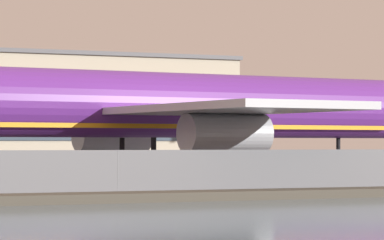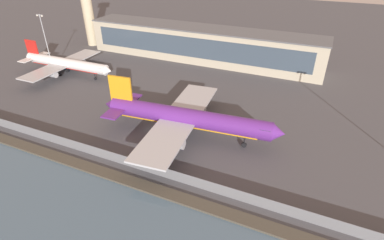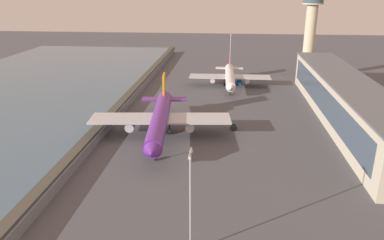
# 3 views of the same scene
# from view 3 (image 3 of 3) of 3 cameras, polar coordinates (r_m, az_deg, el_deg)

# --- Properties ---
(ground_plane) EXTENTS (500.00, 500.00, 0.00)m
(ground_plane) POSITION_cam_3_polar(r_m,az_deg,el_deg) (122.70, -4.44, -0.75)
(ground_plane) COLOR #4C4C51
(shoreline_seawall) EXTENTS (320.00, 3.00, 0.50)m
(shoreline_seawall) POSITION_cam_3_polar(r_m,az_deg,el_deg) (127.63, -13.55, -0.32)
(shoreline_seawall) COLOR #474238
(shoreline_seawall) RESTS_ON ground
(perimeter_fence) EXTENTS (280.00, 0.10, 2.72)m
(perimeter_fence) POSITION_cam_3_polar(r_m,az_deg,el_deg) (125.89, -11.65, 0.08)
(perimeter_fence) COLOR slate
(perimeter_fence) RESTS_ON ground
(cargo_jet_purple) EXTENTS (49.79, 42.72, 15.08)m
(cargo_jet_purple) POSITION_cam_3_polar(r_m,az_deg,el_deg) (111.17, -4.90, 0.18)
(cargo_jet_purple) COLOR #602889
(cargo_jet_purple) RESTS_ON ground
(passenger_jet_white_red) EXTENTS (42.51, 36.36, 12.20)m
(passenger_jet_white_red) POSITION_cam_3_polar(r_m,az_deg,el_deg) (169.08, 5.79, 6.61)
(passenger_jet_white_red) COLOR white
(passenger_jet_white_red) RESTS_ON ground
(baggage_tug) EXTENTS (3.38, 2.00, 1.80)m
(baggage_tug) POSITION_cam_3_polar(r_m,az_deg,el_deg) (119.39, 6.37, -1.00)
(baggage_tug) COLOR #1E2328
(baggage_tug) RESTS_ON ground
(ops_van) EXTENTS (5.39, 2.63, 2.48)m
(ops_van) POSITION_cam_3_polar(r_m,az_deg,el_deg) (175.22, 7.18, 5.89)
(ops_van) COLOR #19519E
(ops_van) RESTS_ON ground
(control_tower) EXTENTS (10.14, 10.14, 42.34)m
(control_tower) POSITION_cam_3_polar(r_m,az_deg,el_deg) (187.17, 17.60, 13.08)
(control_tower) COLOR #C6B793
(control_tower) RESTS_ON ground
(terminal_building) EXTENTS (104.28, 15.55, 14.29)m
(terminal_building) POSITION_cam_3_polar(r_m,az_deg,el_deg) (133.82, 22.32, 2.77)
(terminal_building) COLOR #BCB299
(terminal_building) RESTS_ON ground
(apron_light_mast_apron_west) EXTENTS (3.20, 0.40, 22.71)m
(apron_light_mast_apron_west) POSITION_cam_3_polar(r_m,az_deg,el_deg) (174.54, 5.83, 9.70)
(apron_light_mast_apron_west) COLOR #93969B
(apron_light_mast_apron_west) RESTS_ON ground
(apron_light_mast_apron_east) EXTENTS (3.20, 0.40, 18.95)m
(apron_light_mast_apron_east) POSITION_cam_3_polar(r_m,az_deg,el_deg) (61.78, -0.23, -11.65)
(apron_light_mast_apron_east) COLOR #93969B
(apron_light_mast_apron_east) RESTS_ON ground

